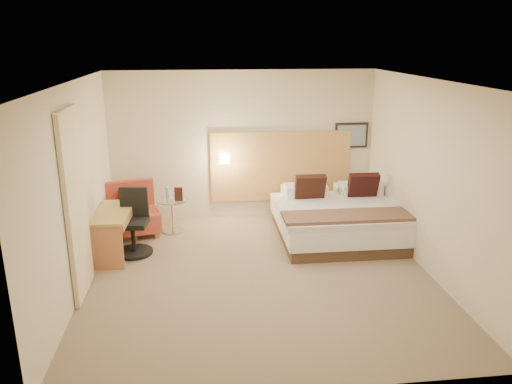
{
  "coord_description": "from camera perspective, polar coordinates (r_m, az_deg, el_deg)",
  "views": [
    {
      "loc": [
        -0.79,
        -6.41,
        3.22
      ],
      "look_at": [
        0.01,
        0.54,
        1.06
      ],
      "focal_mm": 35.0,
      "sensor_mm": 36.0,
      "label": 1
    }
  ],
  "objects": [
    {
      "name": "desk_chair",
      "position": [
        7.97,
        -13.83,
        -3.98
      ],
      "size": [
        0.63,
        0.63,
        1.01
      ],
      "color": "black",
      "rests_on": "floor"
    },
    {
      "name": "bed",
      "position": [
        8.51,
        9.53,
        -2.91
      ],
      "size": [
        2.17,
        2.07,
        1.04
      ],
      "color": "#473223",
      "rests_on": "floor"
    },
    {
      "name": "ceiling",
      "position": [
        6.47,
        0.44,
        12.63
      ],
      "size": [
        4.8,
        5.0,
        0.02
      ],
      "primitive_type": "cube",
      "color": "white",
      "rests_on": "floor"
    },
    {
      "name": "lounge_chair",
      "position": [
        8.79,
        -13.93,
        -2.44
      ],
      "size": [
        0.99,
        0.92,
        0.88
      ],
      "color": "#A17A4C",
      "rests_on": "floor"
    },
    {
      "name": "art_frame",
      "position": [
        9.48,
        10.84,
        6.38
      ],
      "size": [
        0.62,
        0.03,
        0.47
      ],
      "primitive_type": "cube",
      "color": "black",
      "rests_on": "wall_back"
    },
    {
      "name": "lamp_shade",
      "position": [
        9.02,
        -3.63,
        3.84
      ],
      "size": [
        0.15,
        0.15,
        0.15
      ],
      "primitive_type": "cube",
      "color": "#F4E3BF",
      "rests_on": "wall_back"
    },
    {
      "name": "art_canvas",
      "position": [
        9.46,
        10.87,
        6.36
      ],
      "size": [
        0.54,
        0.01,
        0.39
      ],
      "primitive_type": "cube",
      "color": "gray",
      "rests_on": "wall_back"
    },
    {
      "name": "side_table",
      "position": [
        8.71,
        -9.51,
        -2.5
      ],
      "size": [
        0.56,
        0.56,
        0.59
      ],
      "color": "silver",
      "rests_on": "floor"
    },
    {
      "name": "menu_folder",
      "position": [
        8.53,
        -8.84,
        -0.23
      ],
      "size": [
        0.14,
        0.06,
        0.23
      ],
      "primitive_type": "cube",
      "rotation": [
        0.0,
        0.0,
        -0.07
      ],
      "color": "black",
      "rests_on": "side_table"
    },
    {
      "name": "wall_left",
      "position": [
        6.87,
        -19.97,
        0.29
      ],
      "size": [
        0.02,
        5.0,
        2.7
      ],
      "primitive_type": "cube",
      "color": "beige",
      "rests_on": "floor"
    },
    {
      "name": "headboard_panel",
      "position": [
        9.28,
        2.85,
        2.96
      ],
      "size": [
        2.6,
        0.04,
        1.3
      ],
      "primitive_type": "cube",
      "color": "tan",
      "rests_on": "wall_back"
    },
    {
      "name": "bottle_a",
      "position": [
        8.65,
        -10.07,
        -0.11
      ],
      "size": [
        0.07,
        0.07,
        0.21
      ],
      "primitive_type": "cylinder",
      "rotation": [
        0.0,
        0.0,
        -0.07
      ],
      "color": "#94BDE5",
      "rests_on": "side_table"
    },
    {
      "name": "lamp_arm",
      "position": [
        9.08,
        -3.65,
        3.92
      ],
      "size": [
        0.02,
        0.12,
        0.02
      ],
      "primitive_type": "cylinder",
      "rotation": [
        1.57,
        0.0,
        0.0
      ],
      "color": "silver",
      "rests_on": "wall_back"
    },
    {
      "name": "desk",
      "position": [
        7.92,
        -15.84,
        -3.15
      ],
      "size": [
        0.59,
        1.17,
        0.71
      ],
      "color": "#B09645",
      "rests_on": "floor"
    },
    {
      "name": "wall_front",
      "position": [
        4.39,
        4.45,
        -8.08
      ],
      "size": [
        4.8,
        0.02,
        2.7
      ],
      "primitive_type": "cube",
      "color": "beige",
      "rests_on": "floor"
    },
    {
      "name": "floor",
      "position": [
        7.22,
        0.39,
        -9.44
      ],
      "size": [
        4.8,
        5.0,
        0.02
      ],
      "primitive_type": "cube",
      "color": "#776650",
      "rests_on": "ground"
    },
    {
      "name": "wall_back",
      "position": [
        9.14,
        -1.51,
        5.34
      ],
      "size": [
        4.8,
        0.02,
        2.7
      ],
      "primitive_type": "cube",
      "color": "beige",
      "rests_on": "floor"
    },
    {
      "name": "wall_right",
      "position": [
        7.4,
        19.28,
        1.53
      ],
      "size": [
        0.02,
        5.0,
        2.7
      ],
      "primitive_type": "cube",
      "color": "beige",
      "rests_on": "floor"
    },
    {
      "name": "curtain",
      "position": [
        6.66,
        -19.91,
        -1.38
      ],
      "size": [
        0.06,
        0.9,
        2.42
      ],
      "primitive_type": "cube",
      "color": "beige",
      "rests_on": "wall_left"
    }
  ]
}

